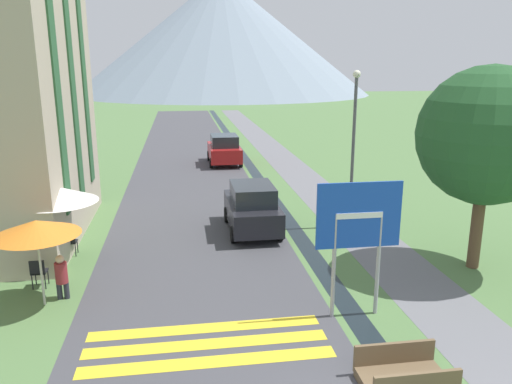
{
  "coord_description": "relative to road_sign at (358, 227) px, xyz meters",
  "views": [
    {
      "loc": [
        -2.91,
        -6.28,
        6.11
      ],
      "look_at": [
        -0.44,
        10.0,
        1.83
      ],
      "focal_mm": 35.0,
      "sensor_mm": 36.0,
      "label": 1
    }
  ],
  "objects": [
    {
      "name": "ground_plane",
      "position": [
        -1.2,
        15.49,
        -2.3
      ],
      "size": [
        160.0,
        160.0,
        0.0
      ],
      "primitive_type": "plane",
      "color": "#517542"
    },
    {
      "name": "crosswalk_marking",
      "position": [
        -3.7,
        -0.8,
        -2.3
      ],
      "size": [
        5.44,
        1.84,
        0.01
      ],
      "color": "yellow",
      "rests_on": "ground_plane"
    },
    {
      "name": "cafe_chair_far_left",
      "position": [
        -7.8,
        5.17,
        -1.79
      ],
      "size": [
        0.4,
        0.4,
        0.85
      ],
      "rotation": [
        0.0,
        0.0,
        -0.46
      ],
      "color": "black",
      "rests_on": "ground_plane"
    },
    {
      "name": "drainage_channel",
      "position": [
        0.0,
        25.49,
        -2.3
      ],
      "size": [
        0.6,
        60.0,
        0.0
      ],
      "color": "black",
      "rests_on": "ground_plane"
    },
    {
      "name": "streetlamp",
      "position": [
        2.18,
        6.7,
        1.12
      ],
      "size": [
        0.28,
        0.28,
        5.86
      ],
      "color": "#515156",
      "rests_on": "ground_plane"
    },
    {
      "name": "tree_by_path",
      "position": [
        4.65,
        2.37,
        1.75
      ],
      "size": [
        4.04,
        4.04,
        6.09
      ],
      "color": "brown",
      "rests_on": "ground_plane"
    },
    {
      "name": "road",
      "position": [
        -3.7,
        25.49,
        -2.3
      ],
      "size": [
        6.4,
        60.0,
        0.01
      ],
      "color": "#424247",
      "rests_on": "ground_plane"
    },
    {
      "name": "footbridge",
      "position": [
        0.0,
        -2.89,
        -2.08
      ],
      "size": [
        1.7,
        1.1,
        0.65
      ],
      "color": "brown",
      "rests_on": "ground_plane"
    },
    {
      "name": "cafe_umbrella_middle_white",
      "position": [
        -7.88,
        4.49,
        -0.05
      ],
      "size": [
        2.42,
        2.42,
        2.5
      ],
      "color": "#B7B2A8",
      "rests_on": "ground_plane"
    },
    {
      "name": "cafe_chair_far_right",
      "position": [
        -8.1,
        5.32,
        -1.79
      ],
      "size": [
        0.4,
        0.4,
        0.85
      ],
      "rotation": [
        0.0,
        0.0,
        0.33
      ],
      "color": "black",
      "rests_on": "ground_plane"
    },
    {
      "name": "road_sign",
      "position": [
        0.0,
        0.0,
        0.0
      ],
      "size": [
        2.09,
        0.11,
        3.41
      ],
      "color": "#9E9EA3",
      "rests_on": "ground_plane"
    },
    {
      "name": "cafe_umbrella_front_orange",
      "position": [
        -7.78,
        1.74,
        -0.2
      ],
      "size": [
        2.16,
        2.16,
        2.3
      ],
      "color": "#B7B2A8",
      "rests_on": "ground_plane"
    },
    {
      "name": "parked_car_near",
      "position": [
        -1.6,
        6.73,
        -1.4
      ],
      "size": [
        1.84,
        3.81,
        1.82
      ],
      "color": "black",
      "rests_on": "ground_plane"
    },
    {
      "name": "person_seated_near",
      "position": [
        -7.92,
        3.59,
        -1.61
      ],
      "size": [
        0.32,
        0.32,
        1.25
      ],
      "color": "#282833",
      "rests_on": "ground_plane"
    },
    {
      "name": "mountain_distant",
      "position": [
        4.69,
        92.68,
        9.06
      ],
      "size": [
        58.47,
        58.47,
        22.73
      ],
      "color": "gray",
      "rests_on": "ground_plane"
    },
    {
      "name": "cafe_chair_near_right",
      "position": [
        -8.16,
        2.8,
        -1.79
      ],
      "size": [
        0.4,
        0.4,
        0.85
      ],
      "rotation": [
        0.0,
        0.0,
        -0.21
      ],
      "color": "black",
      "rests_on": "ground_plane"
    },
    {
      "name": "parked_car_far",
      "position": [
        -1.48,
        19.64,
        -1.4
      ],
      "size": [
        1.96,
        3.85,
        1.82
      ],
      "color": "#A31919",
      "rests_on": "ground_plane"
    },
    {
      "name": "person_seated_far",
      "position": [
        -7.36,
        2.02,
        -1.62
      ],
      "size": [
        0.32,
        0.32,
        1.23
      ],
      "color": "#282833",
      "rests_on": "ground_plane"
    },
    {
      "name": "footpath",
      "position": [
        2.4,
        25.49,
        -2.3
      ],
      "size": [
        2.2,
        60.0,
        0.01
      ],
      "color": "slate",
      "rests_on": "ground_plane"
    }
  ]
}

